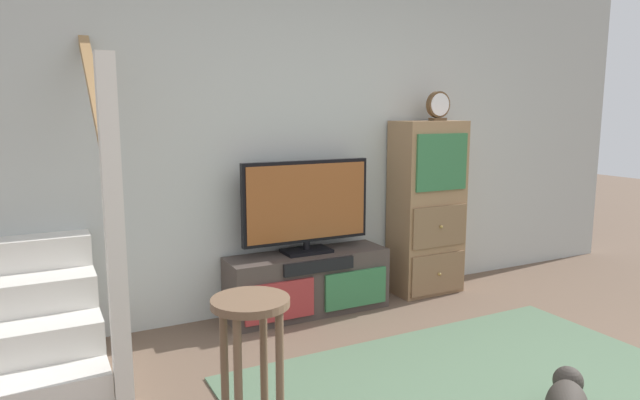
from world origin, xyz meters
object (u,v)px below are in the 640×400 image
(side_cabinet, at_px, (427,208))
(desk_clock, at_px, (438,106))
(media_console, at_px, (308,283))
(bar_stool_near, at_px, (251,340))
(television, at_px, (307,204))

(side_cabinet, height_order, desk_clock, desk_clock)
(media_console, bearing_deg, bar_stool_near, -123.89)
(side_cabinet, distance_m, bar_stool_near, 2.60)
(media_console, relative_size, bar_stool_near, 1.70)
(desk_clock, xyz_separation_m, bar_stool_near, (-2.18, -1.48, -1.02))
(television, relative_size, bar_stool_near, 1.38)
(bar_stool_near, bearing_deg, media_console, 56.11)
(television, height_order, side_cabinet, side_cabinet)
(desk_clock, relative_size, bar_stool_near, 0.32)
(media_console, relative_size, desk_clock, 5.24)
(desk_clock, distance_m, bar_stool_near, 2.83)
(side_cabinet, height_order, bar_stool_near, side_cabinet)
(television, distance_m, side_cabinet, 1.12)
(television, distance_m, bar_stool_near, 1.84)
(television, height_order, bar_stool_near, television)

